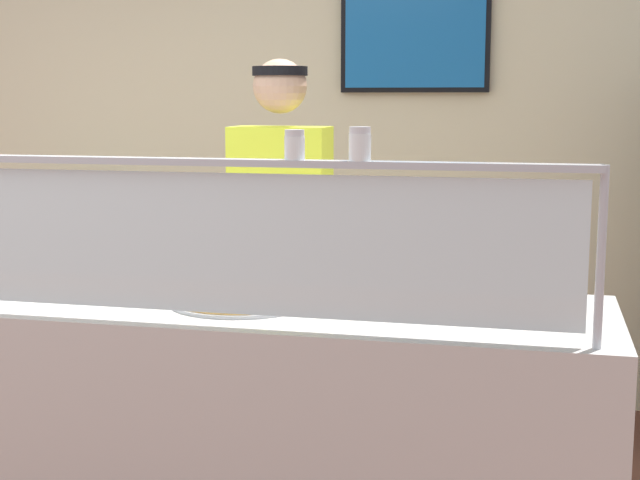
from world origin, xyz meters
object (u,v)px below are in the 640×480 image
pizza_server (231,292)px  parmesan_shaker (295,147)px  pepper_flake_shaker (360,146)px  worker_figure (282,252)px  pizza_tray (242,298)px  pizza_box_stack (55,231)px

pizza_server → parmesan_shaker: size_ratio=3.33×
pizza_server → pepper_flake_shaker: (0.48, -0.29, 0.49)m
worker_figure → parmesan_shaker: bearing=-72.1°
pizza_tray → pizza_server: 0.04m
worker_figure → pizza_box_stack: (-1.52, 0.93, -0.10)m
parmesan_shaker → worker_figure: 1.13m
parmesan_shaker → worker_figure: bearing=107.9°
pizza_server → worker_figure: (-0.02, 0.69, 0.02)m
pizza_server → worker_figure: size_ratio=0.16×
pizza_tray → pizza_box_stack: (-1.57, 1.60, -0.06)m
pizza_tray → parmesan_shaker: size_ratio=5.60×
pepper_flake_shaker → pizza_box_stack: bearing=136.6°
pizza_server → pepper_flake_shaker: bearing=-33.9°
pizza_server → pizza_box_stack: bearing=130.6°
pizza_server → parmesan_shaker: (0.29, -0.29, 0.49)m
pizza_tray → worker_figure: size_ratio=0.27×
pepper_flake_shaker → pizza_server: bearing=149.1°
pizza_server → pizza_box_stack: (-1.54, 1.62, -0.08)m
pizza_server → pizza_box_stack: pizza_server is taller
pizza_tray → pizza_box_stack: size_ratio=0.94×
parmesan_shaker → worker_figure: (-0.32, 0.98, -0.47)m
pizza_tray → worker_figure: 0.68m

